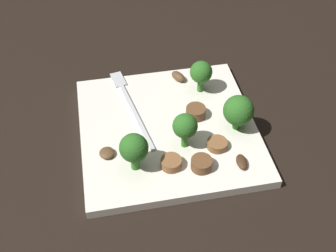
{
  "coord_description": "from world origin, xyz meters",
  "views": [
    {
      "loc": [
        -0.43,
        0.08,
        0.46
      ],
      "look_at": [
        0.0,
        0.0,
        0.01
      ],
      "focal_mm": 46.17,
      "sensor_mm": 36.0,
      "label": 1
    }
  ],
  "objects_px": {
    "broccoli_floret_1": "(201,73)",
    "mushroom_0": "(242,162)",
    "mushroom_1": "(107,153)",
    "plate": "(168,129)",
    "sausage_slice_3": "(196,112)",
    "fork": "(130,102)",
    "sausage_slice_2": "(201,164)",
    "sausage_slice_1": "(217,144)",
    "broccoli_floret_0": "(238,111)",
    "sausage_slice_0": "(171,163)",
    "mushroom_2": "(178,76)",
    "broccoli_floret_2": "(185,127)",
    "broccoli_floret_3": "(134,149)"
  },
  "relations": [
    {
      "from": "plate",
      "to": "broccoli_floret_0",
      "type": "relative_size",
      "value": 4.51
    },
    {
      "from": "broccoli_floret_1",
      "to": "sausage_slice_0",
      "type": "xyz_separation_m",
      "value": [
        -0.14,
        0.07,
        -0.03
      ]
    },
    {
      "from": "fork",
      "to": "sausage_slice_2",
      "type": "bearing_deg",
      "value": -162.35
    },
    {
      "from": "plate",
      "to": "sausage_slice_1",
      "type": "relative_size",
      "value": 8.97
    },
    {
      "from": "broccoli_floret_3",
      "to": "mushroom_1",
      "type": "bearing_deg",
      "value": 50.68
    },
    {
      "from": "fork",
      "to": "sausage_slice_3",
      "type": "xyz_separation_m",
      "value": [
        -0.05,
        -0.09,
        0.01
      ]
    },
    {
      "from": "broccoli_floret_0",
      "to": "mushroom_1",
      "type": "relative_size",
      "value": 2.58
    },
    {
      "from": "mushroom_1",
      "to": "broccoli_floret_3",
      "type": "bearing_deg",
      "value": -129.32
    },
    {
      "from": "sausage_slice_2",
      "to": "mushroom_0",
      "type": "xyz_separation_m",
      "value": [
        -0.0,
        -0.05,
        -0.0
      ]
    },
    {
      "from": "fork",
      "to": "mushroom_1",
      "type": "relative_size",
      "value": 8.37
    },
    {
      "from": "broccoli_floret_3",
      "to": "mushroom_2",
      "type": "xyz_separation_m",
      "value": [
        0.17,
        -0.09,
        -0.03
      ]
    },
    {
      "from": "broccoli_floret_3",
      "to": "sausage_slice_0",
      "type": "distance_m",
      "value": 0.06
    },
    {
      "from": "mushroom_1",
      "to": "broccoli_floret_0",
      "type": "bearing_deg",
      "value": -84.81
    },
    {
      "from": "broccoli_floret_1",
      "to": "mushroom_1",
      "type": "relative_size",
      "value": 2.5
    },
    {
      "from": "plate",
      "to": "sausage_slice_3",
      "type": "xyz_separation_m",
      "value": [
        0.01,
        -0.04,
        0.01
      ]
    },
    {
      "from": "broccoli_floret_0",
      "to": "sausage_slice_0",
      "type": "bearing_deg",
      "value": 116.39
    },
    {
      "from": "plate",
      "to": "broccoli_floret_3",
      "type": "bearing_deg",
      "value": 139.71
    },
    {
      "from": "broccoli_floret_2",
      "to": "sausage_slice_1",
      "type": "bearing_deg",
      "value": -105.02
    },
    {
      "from": "broccoli_floret_0",
      "to": "broccoli_floret_3",
      "type": "xyz_separation_m",
      "value": [
        -0.05,
        0.15,
        0.0
      ]
    },
    {
      "from": "broccoli_floret_0",
      "to": "mushroom_2",
      "type": "xyz_separation_m",
      "value": [
        0.12,
        0.06,
        -0.03
      ]
    },
    {
      "from": "broccoli_floret_0",
      "to": "mushroom_0",
      "type": "bearing_deg",
      "value": 169.17
    },
    {
      "from": "fork",
      "to": "sausage_slice_1",
      "type": "distance_m",
      "value": 0.15
    },
    {
      "from": "broccoli_floret_2",
      "to": "sausage_slice_3",
      "type": "distance_m",
      "value": 0.07
    },
    {
      "from": "sausage_slice_0",
      "to": "sausage_slice_3",
      "type": "xyz_separation_m",
      "value": [
        0.09,
        -0.05,
        0.0
      ]
    },
    {
      "from": "sausage_slice_1",
      "to": "mushroom_1",
      "type": "xyz_separation_m",
      "value": [
        0.01,
        0.15,
        -0.0
      ]
    },
    {
      "from": "broccoli_floret_0",
      "to": "sausage_slice_2",
      "type": "relative_size",
      "value": 1.97
    },
    {
      "from": "broccoli_floret_0",
      "to": "plate",
      "type": "bearing_deg",
      "value": 77.27
    },
    {
      "from": "plate",
      "to": "broccoli_floret_3",
      "type": "distance_m",
      "value": 0.1
    },
    {
      "from": "broccoli_floret_0",
      "to": "sausage_slice_2",
      "type": "bearing_deg",
      "value": 132.95
    },
    {
      "from": "fork",
      "to": "broccoli_floret_1",
      "type": "xyz_separation_m",
      "value": [
        0.01,
        -0.11,
        0.03
      ]
    },
    {
      "from": "mushroom_0",
      "to": "sausage_slice_0",
      "type": "bearing_deg",
      "value": 81.34
    },
    {
      "from": "broccoli_floret_1",
      "to": "mushroom_1",
      "type": "xyz_separation_m",
      "value": [
        -0.11,
        0.15,
        -0.03
      ]
    },
    {
      "from": "broccoli_floret_1",
      "to": "sausage_slice_1",
      "type": "bearing_deg",
      "value": 177.37
    },
    {
      "from": "fork",
      "to": "mushroom_0",
      "type": "bearing_deg",
      "value": -148.96
    },
    {
      "from": "broccoli_floret_2",
      "to": "fork",
      "type": "bearing_deg",
      "value": 32.56
    },
    {
      "from": "sausage_slice_3",
      "to": "mushroom_0",
      "type": "bearing_deg",
      "value": -158.98
    },
    {
      "from": "broccoli_floret_0",
      "to": "broccoli_floret_3",
      "type": "distance_m",
      "value": 0.16
    },
    {
      "from": "broccoli_floret_1",
      "to": "mushroom_0",
      "type": "relative_size",
      "value": 2.05
    },
    {
      "from": "sausage_slice_1",
      "to": "sausage_slice_3",
      "type": "distance_m",
      "value": 0.07
    },
    {
      "from": "mushroom_1",
      "to": "sausage_slice_2",
      "type": "bearing_deg",
      "value": -110.6
    },
    {
      "from": "plate",
      "to": "broccoli_floret_0",
      "type": "xyz_separation_m",
      "value": [
        -0.02,
        -0.09,
        0.04
      ]
    },
    {
      "from": "fork",
      "to": "broccoli_floret_3",
      "type": "bearing_deg",
      "value": 165.48
    },
    {
      "from": "broccoli_floret_1",
      "to": "sausage_slice_3",
      "type": "relative_size",
      "value": 1.85
    },
    {
      "from": "broccoli_floret_2",
      "to": "sausage_slice_0",
      "type": "distance_m",
      "value": 0.05
    },
    {
      "from": "sausage_slice_3",
      "to": "fork",
      "type": "bearing_deg",
      "value": 63.51
    },
    {
      "from": "fork",
      "to": "sausage_slice_1",
      "type": "xyz_separation_m",
      "value": [
        -0.11,
        -0.11,
        0.0
      ]
    },
    {
      "from": "sausage_slice_1",
      "to": "broccoli_floret_0",
      "type": "bearing_deg",
      "value": -50.02
    },
    {
      "from": "mushroom_2",
      "to": "sausage_slice_3",
      "type": "bearing_deg",
      "value": -174.77
    },
    {
      "from": "mushroom_2",
      "to": "broccoli_floret_2",
      "type": "bearing_deg",
      "value": 171.64
    },
    {
      "from": "sausage_slice_1",
      "to": "mushroom_1",
      "type": "relative_size",
      "value": 1.3
    }
  ]
}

